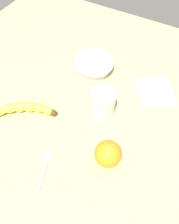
# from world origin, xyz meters

# --- Properties ---
(wooden_tabletop) EXTENTS (1.20, 1.20, 0.03)m
(wooden_tabletop) POSITION_xyz_m (0.00, 0.00, 0.01)
(wooden_tabletop) COLOR tan
(wooden_tabletop) RESTS_ON ground
(banana) EXTENTS (0.11, 0.18, 0.03)m
(banana) POSITION_xyz_m (-0.06, 0.13, 0.05)
(banana) COLOR #DDD944
(banana) RESTS_ON wooden_tabletop
(smoothie_glass) EXTENTS (0.07, 0.07, 0.09)m
(smoothie_glass) POSITION_xyz_m (0.05, -0.08, 0.07)
(smoothie_glass) COLOR silver
(smoothie_glass) RESTS_ON wooden_tabletop
(ceramic_bowl) EXTENTS (0.14, 0.14, 0.04)m
(ceramic_bowl) POSITION_xyz_m (0.21, 0.04, 0.05)
(ceramic_bowl) COLOR white
(ceramic_bowl) RESTS_ON wooden_tabletop
(orange_fruit) EXTENTS (0.07, 0.07, 0.07)m
(orange_fruit) POSITION_xyz_m (-0.08, -0.16, 0.07)
(orange_fruit) COLOR orange
(orange_fruit) RESTS_ON wooden_tabletop
(teaspoon) EXTENTS (0.11, 0.05, 0.01)m
(teaspoon) POSITION_xyz_m (-0.16, -0.02, 0.03)
(teaspoon) COLOR silver
(teaspoon) RESTS_ON wooden_tabletop
(folded_napkin) EXTENTS (0.16, 0.16, 0.01)m
(folded_napkin) POSITION_xyz_m (0.21, -0.20, 0.03)
(folded_napkin) COLOR white
(folded_napkin) RESTS_ON wooden_tabletop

